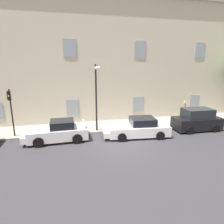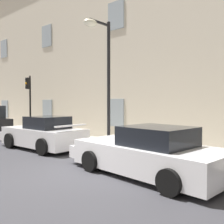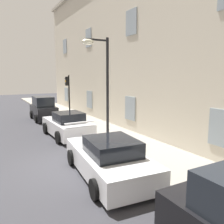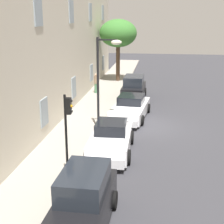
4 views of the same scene
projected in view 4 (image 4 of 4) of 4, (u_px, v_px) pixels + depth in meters
ground_plane at (146, 126)px, 20.84m from camera, size 80.00×80.00×0.00m
sidewalk at (85, 122)px, 21.35m from camera, size 60.00×3.07×0.14m
building_facade at (32, 29)px, 20.16m from camera, size 40.11×3.66×11.61m
sportscar_red_lead at (110, 141)px, 16.57m from camera, size 4.60×2.23×1.51m
sportscar_yellow_flank at (130, 109)px, 22.24m from camera, size 5.24×2.60×1.45m
hatchback_parked at (85, 201)px, 10.82m from camera, size 3.75×1.83×1.96m
hatchback_distant at (134, 88)px, 27.45m from camera, size 3.96×1.97×1.87m
tree_near_kerb at (118, 34)px, 33.04m from camera, size 3.71×3.71×6.12m
traffic_light at (68, 123)px, 13.18m from camera, size 0.22×0.36×3.58m
street_lamp at (105, 67)px, 18.77m from camera, size 0.44×1.42×5.35m
pedestrian_admiring at (96, 83)px, 28.76m from camera, size 0.47×0.47×1.69m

